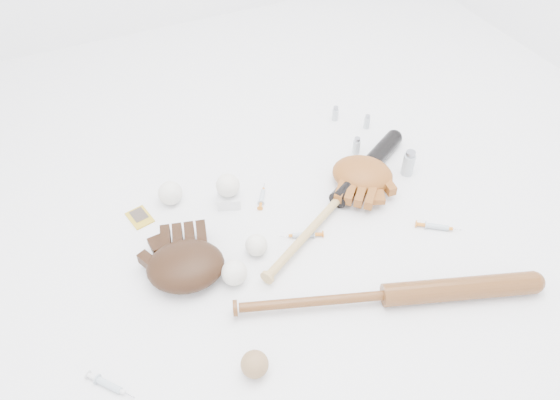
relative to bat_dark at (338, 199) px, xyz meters
name	(u,v)px	position (x,y,z in m)	size (l,w,h in m)	color
bat_dark	(338,199)	(0.00, 0.00, 0.00)	(0.86, 0.06, 0.06)	black
bat_wood	(386,295)	(-0.07, -0.40, 0.00)	(0.93, 0.07, 0.07)	brown
glove_dark	(186,265)	(-0.56, -0.07, 0.02)	(0.28, 0.28, 0.10)	black
glove_tan	(362,174)	(0.13, 0.06, 0.01)	(0.25, 0.25, 0.09)	brown
trading_card	(140,217)	(-0.63, 0.23, -0.03)	(0.07, 0.09, 0.01)	gold
pedestal	(229,198)	(-0.33, 0.17, -0.01)	(0.08, 0.08, 0.04)	white
baseball_on_pedestal	(228,185)	(-0.33, 0.17, 0.05)	(0.08, 0.08, 0.08)	white
baseball_left	(234,273)	(-0.44, -0.15, 0.01)	(0.08, 0.08, 0.08)	white
baseball_upper	(170,193)	(-0.51, 0.26, 0.01)	(0.08, 0.08, 0.08)	white
baseball_mid	(256,245)	(-0.33, -0.07, 0.00)	(0.07, 0.07, 0.07)	white
baseball_aged	(255,364)	(-0.50, -0.44, 0.01)	(0.07, 0.07, 0.07)	#946F47
syringe_0	(109,385)	(-0.85, -0.32, -0.02)	(0.16, 0.03, 0.02)	#ADBCC6
syringe_1	(303,235)	(-0.17, -0.08, -0.02)	(0.15, 0.03, 0.02)	#ADBCC6
syringe_2	(262,197)	(-0.22, 0.14, -0.02)	(0.14, 0.02, 0.02)	#ADBCC6
syringe_3	(437,227)	(0.24, -0.23, -0.02)	(0.16, 0.03, 0.02)	#ADBCC6
vial_0	(367,122)	(0.32, 0.33, 0.00)	(0.02, 0.02, 0.06)	#ABB6BC
vial_1	(335,113)	(0.23, 0.43, 0.00)	(0.02, 0.02, 0.06)	#ABB6BC
vial_2	(357,145)	(0.20, 0.22, 0.00)	(0.03, 0.03, 0.07)	#ABB6BC
vial_3	(409,163)	(0.31, 0.04, 0.02)	(0.04, 0.04, 0.10)	#ABB6BC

